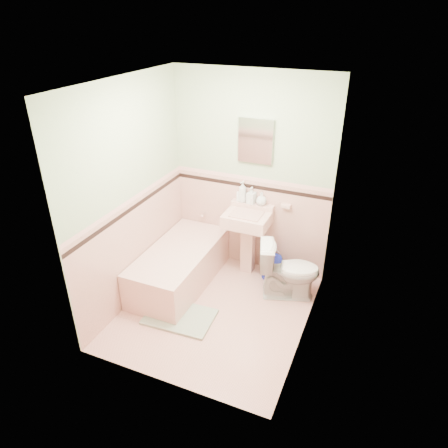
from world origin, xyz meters
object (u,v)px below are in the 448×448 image
at_px(sink, 247,244).
at_px(medicine_cabinet, 256,141).
at_px(bathtub, 180,267).
at_px(bucket, 271,268).
at_px(soap_bottle_right, 261,199).
at_px(soap_bottle_mid, 251,195).
at_px(shoe, 171,304).
at_px(soap_bottle_left, 243,192).
at_px(toilet, 289,270).

bearing_deg(sink, medicine_cabinet, 90.00).
height_order(bathtub, medicine_cabinet, medicine_cabinet).
bearing_deg(bucket, medicine_cabinet, 150.12).
distance_m(medicine_cabinet, soap_bottle_right, 0.71).
distance_m(sink, soap_bottle_mid, 0.62).
relative_size(medicine_cabinet, shoe, 3.68).
relative_size(soap_bottle_left, shoe, 1.88).
relative_size(bathtub, soap_bottle_left, 5.58).
bearing_deg(toilet, bucket, 28.80).
bearing_deg(shoe, soap_bottle_left, 67.18).
bearing_deg(soap_bottle_left, bathtub, -127.49).
xyz_separation_m(medicine_cabinet, soap_bottle_left, (-0.14, -0.03, -0.65)).
bearing_deg(soap_bottle_right, bathtub, -138.18).
relative_size(soap_bottle_left, soap_bottle_right, 1.65).
xyz_separation_m(sink, soap_bottle_right, (0.11, 0.18, 0.57)).
relative_size(toilet, bucket, 2.51).
bearing_deg(medicine_cabinet, sink, -90.00).
height_order(medicine_cabinet, soap_bottle_right, medicine_cabinet).
xyz_separation_m(soap_bottle_left, soap_bottle_right, (0.25, 0.00, -0.05)).
height_order(soap_bottle_mid, soap_bottle_right, soap_bottle_mid).
bearing_deg(bucket, soap_bottle_right, 143.60).
height_order(bathtub, shoe, bathtub).
distance_m(soap_bottle_mid, bucket, 0.96).
xyz_separation_m(bathtub, shoe, (0.14, -0.49, -0.17)).
xyz_separation_m(bathtub, medicine_cabinet, (0.68, 0.74, 1.47)).
relative_size(sink, soap_bottle_mid, 4.05).
xyz_separation_m(sink, shoe, (-0.54, -1.02, -0.37)).
bearing_deg(soap_bottle_mid, shoe, -113.33).
xyz_separation_m(soap_bottle_left, toilet, (0.76, -0.43, -0.69)).
distance_m(soap_bottle_right, shoe, 1.66).
bearing_deg(shoe, medicine_cabinet, 62.12).
height_order(bathtub, sink, sink).
relative_size(sink, medicine_cabinet, 1.63).
relative_size(medicine_cabinet, soap_bottle_mid, 2.48).
bearing_deg(soap_bottle_left, medicine_cabinet, 12.50).
bearing_deg(shoe, soap_bottle_mid, 62.34).
distance_m(bathtub, soap_bottle_mid, 1.26).
height_order(sink, soap_bottle_left, soap_bottle_left).
bearing_deg(soap_bottle_mid, soap_bottle_left, 180.00).
bearing_deg(soap_bottle_left, shoe, -108.49).
bearing_deg(toilet, shoe, 105.25).
bearing_deg(medicine_cabinet, soap_bottle_left, -167.50).
bearing_deg(sink, bucket, 3.54).
bearing_deg(soap_bottle_left, sink, -53.05).
xyz_separation_m(sink, bucket, (0.33, 0.02, -0.29)).
relative_size(sink, toilet, 1.21).
xyz_separation_m(soap_bottle_right, shoe, (-0.65, -1.20, -0.94)).
relative_size(soap_bottle_right, toilet, 0.23).
relative_size(sink, soap_bottle_left, 3.19).
distance_m(soap_bottle_mid, soap_bottle_right, 0.13).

